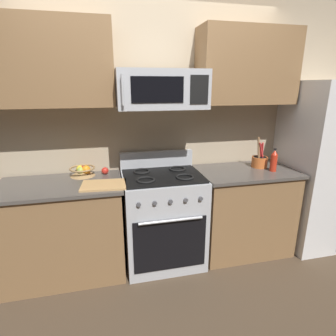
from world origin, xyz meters
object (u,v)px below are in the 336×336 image
object	(u,v)px
range_oven	(163,217)
microwave	(161,89)
fruit_basket	(83,171)
refrigerator	(324,166)
utensil_crock	(260,161)
bottle_hot_sauce	(274,161)
cutting_board	(104,185)
apple_loose	(105,171)

from	to	relation	value
range_oven	microwave	xyz separation A→B (m)	(-0.00, 0.03, 1.24)
fruit_basket	refrigerator	bearing A→B (deg)	-4.60
utensil_crock	bottle_hot_sauce	size ratio (longest dim) A/B	1.41
utensil_crock	fruit_basket	xyz separation A→B (m)	(-1.81, 0.12, -0.02)
utensil_crock	cutting_board	xyz separation A→B (m)	(-1.62, -0.21, -0.06)
microwave	range_oven	bearing A→B (deg)	-89.99
range_oven	fruit_basket	size ratio (longest dim) A/B	4.56
fruit_basket	bottle_hot_sauce	bearing A→B (deg)	-8.44
range_oven	bottle_hot_sauce	world-z (taller)	bottle_hot_sauce
refrigerator	bottle_hot_sauce	distance (m)	0.70
microwave	cutting_board	size ratio (longest dim) A/B	2.07
microwave	apple_loose	bearing A→B (deg)	162.65
apple_loose	bottle_hot_sauce	distance (m)	1.69
utensil_crock	apple_loose	size ratio (longest dim) A/B	4.75
range_oven	apple_loose	world-z (taller)	range_oven
utensil_crock	fruit_basket	distance (m)	1.81
apple_loose	cutting_board	world-z (taller)	apple_loose
range_oven	fruit_basket	distance (m)	0.91
refrigerator	cutting_board	size ratio (longest dim) A/B	4.71
microwave	cutting_board	distance (m)	0.98
microwave	bottle_hot_sauce	size ratio (longest dim) A/B	3.37
cutting_board	fruit_basket	bearing A→B (deg)	120.86
refrigerator	cutting_board	xyz separation A→B (m)	(-2.37, -0.12, 0.02)
utensil_crock	refrigerator	bearing A→B (deg)	-6.62
range_oven	cutting_board	bearing A→B (deg)	-166.11
bottle_hot_sauce	range_oven	bearing A→B (deg)	175.49
refrigerator	utensil_crock	size ratio (longest dim) A/B	5.46
refrigerator	fruit_basket	size ratio (longest dim) A/B	7.50
refrigerator	fruit_basket	xyz separation A→B (m)	(-2.56, 0.21, 0.06)
range_oven	cutting_board	xyz separation A→B (m)	(-0.55, -0.14, 0.44)
microwave	fruit_basket	distance (m)	1.07
range_oven	microwave	size ratio (longest dim) A/B	1.39
microwave	fruit_basket	bearing A→B (deg)	167.76
range_oven	utensil_crock	distance (m)	1.18
range_oven	fruit_basket	bearing A→B (deg)	165.73
microwave	utensil_crock	world-z (taller)	microwave
bottle_hot_sauce	cutting_board	bearing A→B (deg)	-178.41
range_oven	cutting_board	size ratio (longest dim) A/B	2.87
microwave	cutting_board	world-z (taller)	microwave
fruit_basket	range_oven	bearing A→B (deg)	-14.27
utensil_crock	apple_loose	xyz separation A→B (m)	(-1.60, 0.12, -0.03)
refrigerator	microwave	world-z (taller)	microwave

